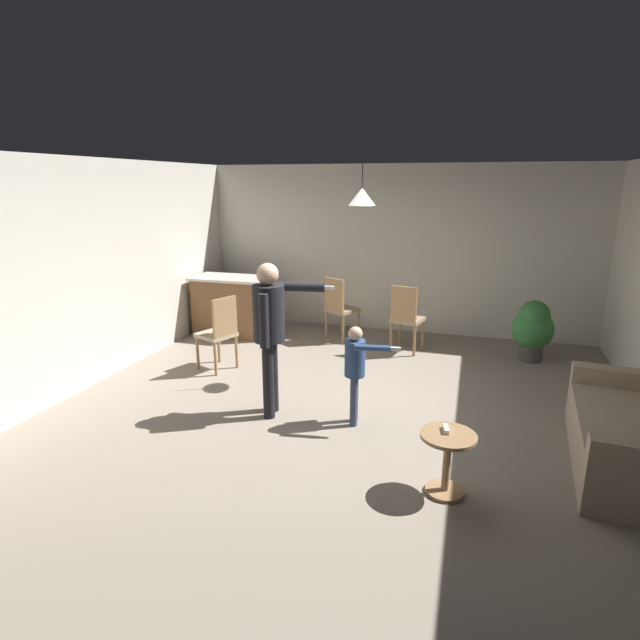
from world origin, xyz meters
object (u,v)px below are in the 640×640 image
couch_floral (638,434)px  potted_plant_corner (533,328)px  person_child (356,364)px  side_table_by_couch (447,456)px  kitchen_counter (233,306)px  spare_remote_on_table (446,429)px  dining_chair_by_counter (406,316)px  dining_chair_near_wall (220,330)px  dining_chair_centre_back (339,306)px  person_adult (270,323)px

couch_floral → potted_plant_corner: size_ratio=2.18×
potted_plant_corner → person_child: bearing=-126.5°
couch_floral → side_table_by_couch: (-1.54, -0.84, -0.00)m
kitchen_counter → spare_remote_on_table: kitchen_counter is taller
person_child → couch_floral: bearing=78.3°
dining_chair_by_counter → potted_plant_corner: dining_chair_by_counter is taller
kitchen_counter → person_child: (2.62, -2.53, 0.17)m
couch_floral → spare_remote_on_table: couch_floral is taller
couch_floral → spare_remote_on_table: (-1.57, -0.79, 0.21)m
potted_plant_corner → spare_remote_on_table: bearing=-105.4°
dining_chair_near_wall → spare_remote_on_table: (2.99, -1.91, -0.01)m
couch_floral → dining_chair_near_wall: (-4.56, 1.11, 0.21)m
spare_remote_on_table → dining_chair_near_wall: bearing=147.5°
couch_floral → dining_chair_by_counter: bearing=47.4°
couch_floral → spare_remote_on_table: size_ratio=14.38×
kitchen_counter → spare_remote_on_table: size_ratio=9.69×
side_table_by_couch → dining_chair_centre_back: 4.14m
spare_remote_on_table → side_table_by_couch: bearing=-61.7°
person_adult → potted_plant_corner: 3.88m
person_child → dining_chair_by_counter: (0.18, 2.43, -0.10)m
side_table_by_couch → dining_chair_by_counter: dining_chair_by_counter is taller
side_table_by_couch → dining_chair_centre_back: dining_chair_centre_back is taller
person_adult → spare_remote_on_table: person_adult is taller
spare_remote_on_table → person_child: bearing=135.6°
side_table_by_couch → dining_chair_near_wall: 3.60m
dining_chair_by_counter → dining_chair_centre_back: (-1.08, 0.30, 0.00)m
side_table_by_couch → person_child: person_child is taller
kitchen_counter → spare_remote_on_table: 4.96m
person_child → dining_chair_by_counter: 2.44m
dining_chair_by_counter → potted_plant_corner: 1.73m
person_adult → dining_chair_near_wall: size_ratio=1.64×
dining_chair_near_wall → person_child: bearing=-93.8°
side_table_by_couch → dining_chair_by_counter: bearing=103.0°
potted_plant_corner → spare_remote_on_table: size_ratio=6.59×
person_adult → dining_chair_centre_back: size_ratio=1.64×
kitchen_counter → side_table_by_couch: 5.01m
couch_floral → dining_chair_near_wall: size_ratio=1.87×
person_adult → dining_chair_centre_back: (0.01, 2.76, -0.47)m
dining_chair_by_counter → dining_chair_near_wall: same height
dining_chair_near_wall → kitchen_counter: bearing=42.3°
dining_chair_near_wall → person_adult: bearing=-109.9°
person_child → dining_chair_near_wall: bearing=-124.4°
kitchen_counter → potted_plant_corner: bearing=0.7°
couch_floral → person_adult: size_ratio=1.14×
dining_chair_centre_back → spare_remote_on_table: 4.08m
couch_floral → dining_chair_by_counter: (-2.33, 2.56, 0.21)m
couch_floral → dining_chair_by_counter: same height
dining_chair_by_counter → dining_chair_centre_back: size_ratio=1.00×
person_adult → person_child: size_ratio=1.57×
person_adult → person_child: person_adult is taller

